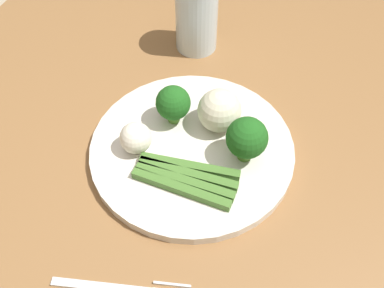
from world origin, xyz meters
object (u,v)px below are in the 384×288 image
(broccoli_left, at_px, (247,138))
(cauliflower_right, at_px, (219,111))
(broccoli_front, at_px, (171,103))
(dining_table, at_px, (160,198))
(plate, at_px, (192,149))
(cauliflower_outer_edge, at_px, (134,140))
(water_glass, at_px, (197,17))
(asparagus_bundle, at_px, (186,178))

(broccoli_left, distance_m, cauliflower_right, 0.07)
(broccoli_front, bearing_deg, dining_table, 2.79)
(plate, distance_m, cauliflower_outer_edge, 0.09)
(broccoli_left, bearing_deg, cauliflower_outer_edge, -72.56)
(broccoli_front, relative_size, water_glass, 0.51)
(broccoli_left, height_order, water_glass, water_glass)
(broccoli_front, xyz_separation_m, water_glass, (-0.19, -0.03, 0.01))
(plate, relative_size, asparagus_bundle, 2.06)
(dining_table, xyz_separation_m, cauliflower_outer_edge, (0.00, -0.03, 0.14))
(asparagus_bundle, relative_size, cauliflower_outer_edge, 3.15)
(broccoli_front, bearing_deg, plate, 52.09)
(asparagus_bundle, bearing_deg, broccoli_front, 120.88)
(broccoli_front, bearing_deg, broccoli_left, 77.61)
(broccoli_front, height_order, water_glass, water_glass)
(dining_table, height_order, broccoli_left, broccoli_left)
(cauliflower_outer_edge, height_order, water_glass, water_glass)
(dining_table, bearing_deg, broccoli_front, -177.21)
(asparagus_bundle, bearing_deg, broccoli_left, 45.78)
(plate, height_order, cauliflower_right, cauliflower_right)
(plate, distance_m, broccoli_left, 0.09)
(broccoli_front, distance_m, cauliflower_outer_edge, 0.08)
(cauliflower_outer_edge, bearing_deg, broccoli_front, 161.30)
(dining_table, height_order, water_glass, water_glass)
(broccoli_left, xyz_separation_m, cauliflower_right, (-0.04, -0.05, -0.01))
(cauliflower_right, bearing_deg, dining_table, -38.19)
(dining_table, xyz_separation_m, asparagus_bundle, (0.03, 0.06, 0.12))
(broccoli_front, distance_m, cauliflower_right, 0.07)
(dining_table, relative_size, asparagus_bundle, 10.55)
(cauliflower_outer_edge, bearing_deg, cauliflower_right, 133.22)
(asparagus_bundle, relative_size, broccoli_front, 2.28)
(plate, distance_m, asparagus_bundle, 0.06)
(cauliflower_right, height_order, water_glass, water_glass)
(plate, height_order, water_glass, water_glass)
(plate, bearing_deg, cauliflower_outer_edge, -63.13)
(dining_table, bearing_deg, cauliflower_outer_edge, -80.72)
(cauliflower_right, xyz_separation_m, water_glass, (-0.17, -0.10, 0.01))
(cauliflower_outer_edge, height_order, cauliflower_right, cauliflower_right)
(dining_table, distance_m, cauliflower_right, 0.18)
(asparagus_bundle, bearing_deg, cauliflower_right, 83.80)
(dining_table, xyz_separation_m, plate, (-0.03, 0.04, 0.11))
(plate, xyz_separation_m, asparagus_bundle, (0.06, 0.01, 0.01))
(cauliflower_outer_edge, relative_size, water_glass, 0.37)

